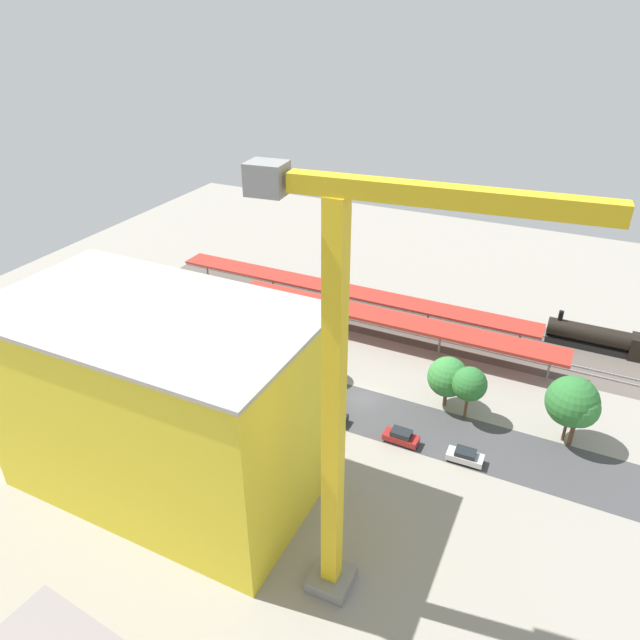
# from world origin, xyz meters

# --- Properties ---
(ground_plane) EXTENTS (151.34, 151.34, 0.00)m
(ground_plane) POSITION_xyz_m (0.00, 0.00, 0.00)
(ground_plane) COLOR gray
(ground_plane) RESTS_ON ground
(rail_bed) EXTENTS (94.79, 15.99, 0.01)m
(rail_bed) POSITION_xyz_m (0.00, -22.44, 0.00)
(rail_bed) COLOR #5B544C
(rail_bed) RESTS_ON ground
(street_asphalt) EXTENTS (94.70, 10.35, 0.01)m
(street_asphalt) POSITION_xyz_m (0.00, 2.60, 0.00)
(street_asphalt) COLOR #424244
(street_asphalt) RESTS_ON ground
(track_rails) EXTENTS (94.58, 9.56, 0.12)m
(track_rails) POSITION_xyz_m (0.00, -22.44, 0.18)
(track_rails) COLOR #9E9EA8
(track_rails) RESTS_ON ground
(platform_canopy_near) EXTENTS (50.21, 5.24, 4.42)m
(platform_canopy_near) POSITION_xyz_m (1.44, -14.47, 4.16)
(platform_canopy_near) COLOR #A82D23
(platform_canopy_near) RESTS_ON ground
(platform_canopy_far) EXTENTS (61.26, 5.22, 4.32)m
(platform_canopy_far) POSITION_xyz_m (11.14, -20.50, 4.11)
(platform_canopy_far) COLOR #A82D23
(platform_canopy_far) RESTS_ON ground
(locomotive) EXTENTS (15.85, 2.97, 5.06)m
(locomotive) POSITION_xyz_m (-27.61, -25.76, 1.79)
(locomotive) COLOR black
(locomotive) RESTS_ON ground
(parked_car_0) EXTENTS (4.05, 1.85, 1.57)m
(parked_car_0) POSITION_xyz_m (-14.57, 6.28, 0.70)
(parked_car_0) COLOR black
(parked_car_0) RESTS_ON ground
(parked_car_1) EXTENTS (4.18, 1.90, 1.69)m
(parked_car_1) POSITION_xyz_m (-7.06, 6.21, 0.74)
(parked_car_1) COLOR black
(parked_car_1) RESTS_ON ground
(parked_car_2) EXTENTS (4.30, 1.87, 1.71)m
(parked_car_2) POSITION_xyz_m (2.08, 6.10, 0.75)
(parked_car_2) COLOR black
(parked_car_2) RESTS_ON ground
(parked_car_3) EXTENTS (4.50, 1.96, 1.76)m
(parked_car_3) POSITION_xyz_m (10.14, 6.05, 0.78)
(parked_car_3) COLOR black
(parked_car_3) RESTS_ON ground
(parked_car_4) EXTENTS (4.35, 1.82, 1.65)m
(parked_car_4) POSITION_xyz_m (18.22, 6.26, 0.74)
(parked_car_4) COLOR black
(parked_car_4) RESTS_ON ground
(parked_car_5) EXTENTS (4.22, 1.78, 1.56)m
(parked_car_5) POSITION_xyz_m (27.22, 5.36, 0.69)
(parked_car_5) COLOR black
(parked_car_5) RESTS_ON ground
(parked_car_6) EXTENTS (4.69, 1.81, 1.56)m
(parked_car_6) POSITION_xyz_m (36.03, 6.31, 0.69)
(parked_car_6) COLOR black
(parked_car_6) RESTS_ON ground
(parked_car_7) EXTENTS (4.46, 1.93, 1.73)m
(parked_car_7) POSITION_xyz_m (43.80, 6.18, 0.76)
(parked_car_7) COLOR black
(parked_car_7) RESTS_ON ground
(construction_building) EXTENTS (31.21, 17.78, 20.17)m
(construction_building) POSITION_xyz_m (13.53, 22.10, 10.08)
(construction_building) COLOR yellow
(construction_building) RESTS_ON ground
(construction_roof_slab) EXTENTS (31.82, 18.38, 0.40)m
(construction_roof_slab) POSITION_xyz_m (13.53, 22.10, 20.37)
(construction_roof_slab) COLOR #ADA89E
(construction_roof_slab) RESTS_ON construction_building
(tower_crane) EXTENTS (21.45, 3.86, 36.93)m
(tower_crane) POSITION_xyz_m (-8.38, 26.68, 20.97)
(tower_crane) COLOR gray
(tower_crane) RESTS_ON ground
(box_truck_0) EXTENTS (10.39, 3.62, 3.26)m
(box_truck_0) POSITION_xyz_m (19.02, 6.96, 1.62)
(box_truck_0) COLOR black
(box_truck_0) RESTS_ON ground
(box_truck_1) EXTENTS (8.60, 3.31, 3.63)m
(box_truck_1) POSITION_xyz_m (17.88, 6.70, 1.76)
(box_truck_1) COLOR black
(box_truck_1) RESTS_ON ground
(street_tree_0) EXTENTS (5.17, 5.17, 7.20)m
(street_tree_0) POSITION_xyz_m (12.10, -1.67, 4.60)
(street_tree_0) COLOR brown
(street_tree_0) RESTS_ON ground
(street_tree_1) EXTENTS (4.53, 4.53, 6.90)m
(street_tree_1) POSITION_xyz_m (8.02, -1.44, 4.60)
(street_tree_1) COLOR brown
(street_tree_1) RESTS_ON ground
(street_tree_2) EXTENTS (4.68, 4.68, 7.71)m
(street_tree_2) POSITION_xyz_m (-24.99, -1.80, 5.34)
(street_tree_2) COLOR brown
(street_tree_2) RESTS_ON ground
(street_tree_3) EXTENTS (5.95, 5.95, 8.58)m
(street_tree_3) POSITION_xyz_m (-24.23, -2.26, 5.59)
(street_tree_3) COLOR brown
(street_tree_3) RESTS_ON ground
(street_tree_4) EXTENTS (5.11, 5.11, 6.93)m
(street_tree_4) POSITION_xyz_m (-9.91, -2.94, 4.36)
(street_tree_4) COLOR brown
(street_tree_4) RESTS_ON ground
(street_tree_5) EXTENTS (4.24, 4.24, 7.22)m
(street_tree_5) POSITION_xyz_m (-12.83, -1.49, 5.08)
(street_tree_5) COLOR brown
(street_tree_5) RESTS_ON ground
(traffic_light) EXTENTS (0.50, 0.36, 5.92)m
(traffic_light) POSITION_xyz_m (11.33, 7.33, 3.98)
(traffic_light) COLOR #333333
(traffic_light) RESTS_ON ground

